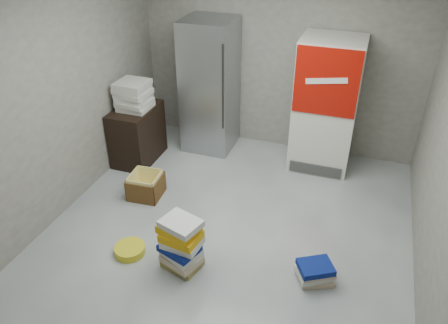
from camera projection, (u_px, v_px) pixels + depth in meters
ground at (219, 247)px, 4.77m from camera, size 5.00×5.00×0.00m
room_shell at (218, 94)px, 3.83m from camera, size 4.04×5.04×2.82m
steel_fridge at (210, 86)px, 6.24m from camera, size 0.70×0.72×1.90m
coke_cooler at (326, 105)px, 5.80m from camera, size 0.80×0.73×1.80m
wood_shelf at (138, 134)px, 6.17m from camera, size 0.50×0.80×0.80m
supply_box_stack at (134, 95)px, 5.85m from camera, size 0.43×0.44×0.39m
phonebook_stack_main at (181, 244)px, 4.37m from camera, size 0.47×0.42×0.61m
phonebook_stack_side at (315, 272)px, 4.32m from camera, size 0.43×0.40×0.21m
cardboard_box at (146, 187)px, 5.53m from camera, size 0.42×0.42×0.32m
bucket_lid at (130, 250)px, 4.68m from camera, size 0.41×0.41×0.09m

